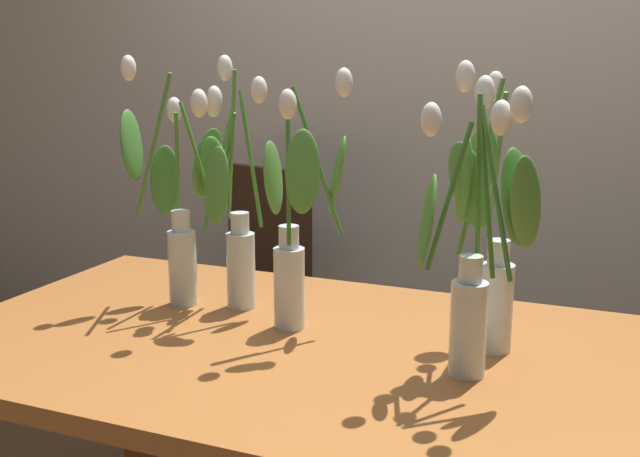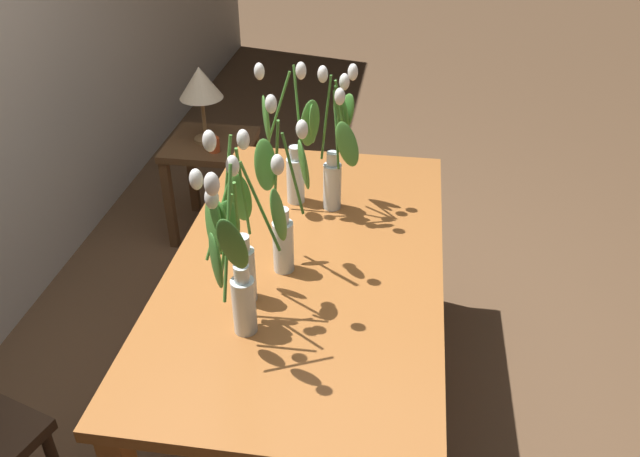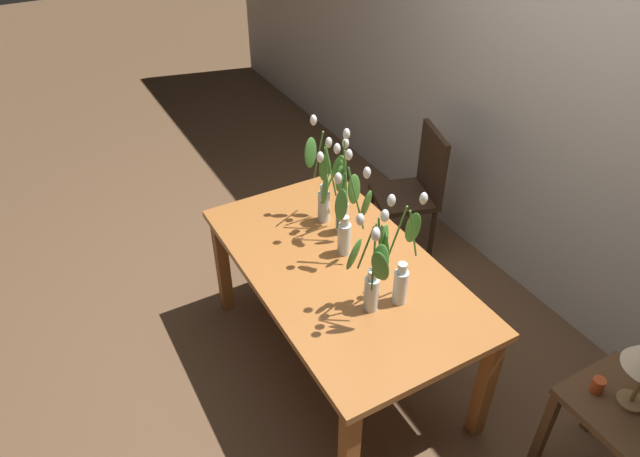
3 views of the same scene
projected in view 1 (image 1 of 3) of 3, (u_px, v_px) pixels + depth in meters
room_wall_rear at (466, 51)px, 2.76m from camera, size 9.00×0.10×2.70m
dining_table at (309, 383)px, 1.58m from camera, size 1.60×0.90×0.74m
tulip_vase_0 at (299, 245)px, 1.60m from camera, size 0.16×0.20×0.56m
tulip_vase_1 at (234, 213)px, 1.74m from camera, size 0.26×0.24×0.59m
tulip_vase_2 at (489, 255)px, 1.49m from camera, size 0.14×0.24×0.58m
tulip_vase_3 at (178, 217)px, 1.78m from camera, size 0.26×0.16×0.59m
tulip_vase_4 at (476, 256)px, 1.34m from camera, size 0.22×0.20×0.55m
dining_chair at (250, 280)px, 2.77m from camera, size 0.50×0.50×0.93m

